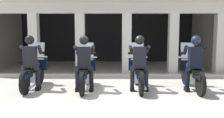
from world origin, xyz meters
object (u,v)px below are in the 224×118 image
at_px(motorcycle_center_right, 138,72).
at_px(motorcycle_far_right, 191,72).
at_px(police_officer_far_left, 30,58).
at_px(police_officer_center_right, 139,58).
at_px(motorcycle_far_left, 34,71).
at_px(police_officer_center_left, 84,58).
at_px(motorcycle_center_left, 86,72).
at_px(police_officer_far_right, 195,59).

bearing_deg(motorcycle_center_right, motorcycle_far_right, 3.98).
bearing_deg(motorcycle_far_right, police_officer_far_left, -177.19).
distance_m(police_officer_far_left, police_officer_center_right, 3.12).
bearing_deg(police_officer_far_left, motorcycle_far_left, 90.00).
relative_size(police_officer_center_left, motorcycle_center_right, 0.78).
bearing_deg(motorcycle_far_left, motorcycle_center_left, -4.05).
height_order(police_officer_far_left, motorcycle_center_left, police_officer_far_left).
height_order(motorcycle_center_left, motorcycle_center_right, same).
distance_m(police_officer_center_left, motorcycle_far_right, 3.16).
bearing_deg(motorcycle_center_right, police_officer_center_right, -85.31).
xyz_separation_m(police_officer_center_left, police_officer_far_right, (3.12, 0.01, 0.00)).
xyz_separation_m(motorcycle_center_right, police_officer_far_right, (1.56, -0.31, 0.44)).
relative_size(motorcycle_center_right, motorcycle_far_right, 1.00).
height_order(motorcycle_center_left, police_officer_far_right, police_officer_far_right).
distance_m(motorcycle_center_left, motorcycle_far_right, 3.12).
bearing_deg(motorcycle_far_left, police_officer_far_right, -4.48).
xyz_separation_m(police_officer_far_left, motorcycle_center_left, (1.56, 0.17, -0.44)).
relative_size(motorcycle_center_right, police_officer_far_right, 1.29).
distance_m(motorcycle_far_left, motorcycle_center_left, 1.56).
xyz_separation_m(motorcycle_center_left, police_officer_center_right, (1.56, -0.24, 0.44)).
xyz_separation_m(motorcycle_far_left, police_officer_center_left, (1.56, -0.40, 0.44)).
bearing_deg(motorcycle_far_right, police_officer_far_right, -89.66).
distance_m(motorcycle_far_right, police_officer_far_right, 0.52).
height_order(motorcycle_far_left, motorcycle_center_right, same).
bearing_deg(police_officer_far_right, motorcycle_far_left, 175.87).
bearing_deg(police_officer_center_left, motorcycle_center_right, 13.28).
distance_m(motorcycle_center_right, police_officer_far_right, 1.65).
xyz_separation_m(motorcycle_far_left, police_officer_far_left, (-0.00, -0.28, 0.44)).
height_order(motorcycle_center_left, police_officer_center_right, police_officer_center_right).
relative_size(motorcycle_center_left, police_officer_center_right, 1.29).
relative_size(police_officer_center_left, police_officer_center_right, 1.00).
relative_size(police_officer_far_left, police_officer_center_right, 1.00).
relative_size(police_officer_center_right, police_officer_far_right, 1.00).
distance_m(police_officer_center_right, police_officer_far_right, 1.56).
bearing_deg(motorcycle_center_left, police_officer_center_right, -7.34).
xyz_separation_m(police_officer_far_left, motorcycle_far_right, (4.67, 0.18, -0.44)).
xyz_separation_m(motorcycle_far_left, motorcycle_center_right, (3.12, -0.08, 0.00)).
height_order(motorcycle_far_left, police_officer_center_right, police_officer_center_right).
bearing_deg(motorcycle_far_right, police_officer_center_left, -173.94).
bearing_deg(motorcycle_center_left, police_officer_far_right, -3.41).
distance_m(police_officer_far_left, motorcycle_center_right, 3.15).
xyz_separation_m(motorcycle_center_left, motorcycle_center_right, (1.56, 0.04, 0.00)).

